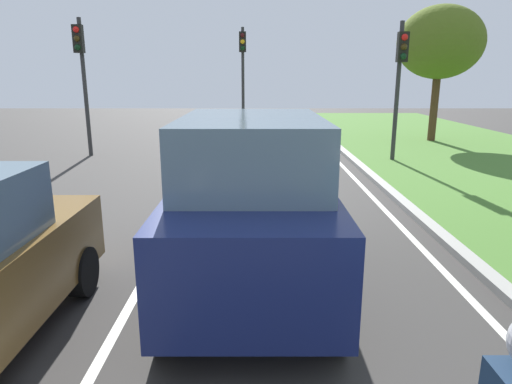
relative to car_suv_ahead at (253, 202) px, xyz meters
The scene contains 9 objects.
ground_plane 5.02m from the car_suv_ahead, 99.56° to the left, with size 60.00×60.00×0.00m, color #383533.
lane_line_center 5.18m from the car_suv_ahead, 107.42° to the left, with size 0.12×32.00×0.01m, color silver.
lane_line_right_edge 5.68m from the car_suv_ahead, 59.90° to the left, with size 0.12×32.00×0.01m, color silver.
curb_right 5.93m from the car_suv_ahead, 55.65° to the left, with size 0.24×48.00×0.12m, color #9E9B93.
car_suv_ahead is the anchor object (origin of this frame).
traffic_light_near_right 10.35m from the car_suv_ahead, 63.14° to the left, with size 0.32×0.50×4.42m.
traffic_light_overhead_left 11.99m from the car_suv_ahead, 119.79° to the left, with size 0.32×0.50×4.66m.
traffic_light_far_median 16.48m from the car_suv_ahead, 91.98° to the left, with size 0.32×0.50×4.96m.
tree_roadside_far 16.07m from the car_suv_ahead, 61.11° to the left, with size 3.47×3.47×5.58m.
Camera 1 is at (0.87, 3.51, 2.76)m, focal length 31.73 mm.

